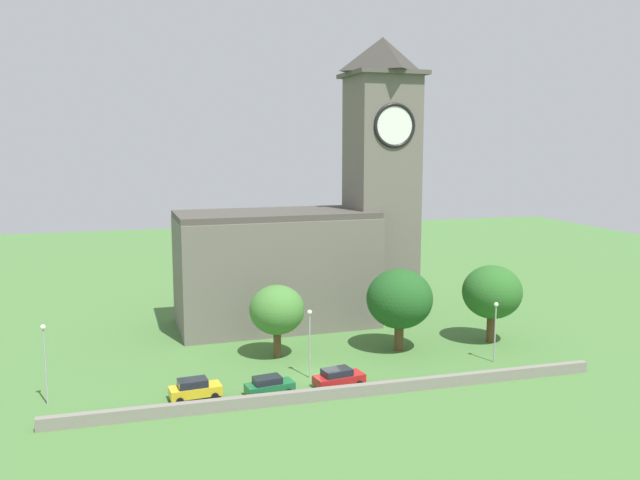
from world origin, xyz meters
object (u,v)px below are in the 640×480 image
(car_yellow, at_px, (195,389))
(streetlamp_central, at_px, (495,322))
(tree_by_tower, at_px, (277,310))
(church, at_px, (314,236))
(streetlamp_west_mid, at_px, (310,332))
(tree_churchyard, at_px, (492,292))
(car_red, at_px, (339,377))
(car_green, at_px, (269,385))
(streetlamp_west_end, at_px, (44,351))
(tree_riverside_west, at_px, (400,299))

(car_yellow, relative_size, streetlamp_central, 0.74)
(car_yellow, relative_size, tree_by_tower, 0.60)
(streetlamp_central, bearing_deg, church, 123.44)
(church, height_order, streetlamp_west_mid, church)
(church, bearing_deg, tree_churchyard, -40.27)
(tree_churchyard, bearing_deg, tree_by_tower, 177.08)
(streetlamp_west_mid, bearing_deg, car_red, -55.83)
(car_yellow, bearing_deg, car_green, -7.31)
(church, bearing_deg, streetlamp_west_mid, -106.47)
(car_yellow, distance_m, streetlamp_west_end, 12.65)
(tree_by_tower, bearing_deg, church, 59.81)
(streetlamp_central, bearing_deg, car_red, -172.78)
(car_yellow, height_order, streetlamp_central, streetlamp_central)
(car_green, bearing_deg, streetlamp_west_end, 171.00)
(streetlamp_central, distance_m, tree_churchyard, 7.01)
(tree_churchyard, relative_size, tree_by_tower, 1.14)
(streetlamp_west_mid, xyz_separation_m, tree_riverside_west, (11.15, 5.46, 1.14))
(car_green, distance_m, tree_churchyard, 28.11)
(tree_churchyard, distance_m, tree_riverside_west, 10.79)
(car_yellow, bearing_deg, streetlamp_west_end, 170.12)
(streetlamp_west_end, distance_m, tree_by_tower, 22.07)
(car_green, distance_m, tree_riverside_west, 18.38)
(tree_churchyard, bearing_deg, streetlamp_central, -117.18)
(church, distance_m, tree_churchyard, 21.88)
(tree_riverside_west, bearing_deg, car_red, -138.14)
(streetlamp_central, relative_size, tree_by_tower, 0.82)
(church, distance_m, car_yellow, 28.68)
(tree_riverside_west, height_order, tree_by_tower, tree_riverside_west)
(car_yellow, bearing_deg, streetlamp_west_mid, 11.88)
(streetlamp_central, height_order, tree_churchyard, tree_churchyard)
(car_red, bearing_deg, car_green, -177.79)
(car_red, xyz_separation_m, streetlamp_central, (16.89, 2.14, 3.31))
(car_yellow, bearing_deg, tree_churchyard, 13.24)
(streetlamp_west_mid, height_order, streetlamp_central, streetlamp_west_mid)
(car_green, height_order, tree_churchyard, tree_churchyard)
(tree_riverside_west, distance_m, tree_by_tower, 12.85)
(car_yellow, height_order, streetlamp_west_mid, streetlamp_west_mid)
(tree_churchyard, xyz_separation_m, tree_by_tower, (-23.57, 1.20, -0.64))
(car_green, relative_size, tree_riverside_west, 0.51)
(streetlamp_central, bearing_deg, streetlamp_west_end, 179.31)
(car_green, xyz_separation_m, tree_riverside_west, (15.59, 8.52, 4.68))
(streetlamp_west_end, bearing_deg, streetlamp_west_mid, 0.46)
(car_red, height_order, tree_by_tower, tree_by_tower)
(car_yellow, xyz_separation_m, car_green, (6.28, -0.81, -0.06))
(car_red, distance_m, tree_by_tower, 10.89)
(tree_churchyard, height_order, tree_riverside_west, tree_riverside_west)
(streetlamp_west_mid, bearing_deg, tree_riverside_west, 26.09)
(streetlamp_west_mid, xyz_separation_m, tree_by_tower, (-1.64, 6.63, 0.56))
(tree_by_tower, bearing_deg, streetlamp_west_end, -162.03)
(church, distance_m, car_red, 24.36)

